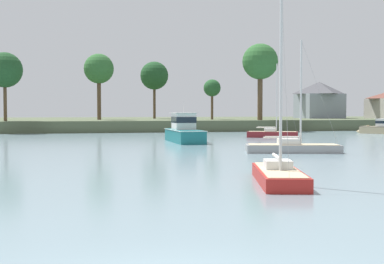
# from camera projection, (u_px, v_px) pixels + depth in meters

# --- Properties ---
(far_shore_bank) EXTENTS (220.60, 43.83, 1.88)m
(far_shore_bank) POSITION_uv_depth(u_px,v_px,m) (88.00, 124.00, 104.12)
(far_shore_bank) COLOR #4C563D
(far_shore_bank) RESTS_ON ground
(sailboat_red) EXTENTS (3.74, 7.48, 10.18)m
(sailboat_red) POSITION_uv_depth(u_px,v_px,m) (279.00, 179.00, 26.57)
(sailboat_red) COLOR #B2231E
(sailboat_red) RESTS_ON ground
(cruiser_teal) EXTENTS (3.10, 10.82, 5.58)m
(cruiser_teal) POSITION_uv_depth(u_px,v_px,m) (183.00, 135.00, 60.68)
(cruiser_teal) COLOR #196B70
(cruiser_teal) RESTS_ON ground
(sailboat_maroon) EXTENTS (6.84, 4.42, 10.30)m
(sailboat_maroon) POSITION_uv_depth(u_px,v_px,m) (272.00, 136.00, 69.82)
(sailboat_maroon) COLOR maroon
(sailboat_maroon) RESTS_ON ground
(sailboat_grey) EXTENTS (8.38, 4.17, 10.14)m
(sailboat_grey) POSITION_uv_depth(u_px,v_px,m) (293.00, 150.00, 45.35)
(sailboat_grey) COLOR gray
(sailboat_grey) RESTS_ON ground
(cruiser_sand) EXTENTS (6.80, 7.70, 3.88)m
(cruiser_sand) POSITION_uv_depth(u_px,v_px,m) (380.00, 130.00, 81.06)
(cruiser_sand) COLOR tan
(cruiser_sand) RESTS_ON ground
(shore_tree_left) EXTENTS (5.57, 5.57, 10.86)m
(shore_tree_left) POSITION_uv_depth(u_px,v_px,m) (5.00, 70.00, 82.81)
(shore_tree_left) COLOR brown
(shore_tree_left) RESTS_ON far_shore_bank
(shore_tree_center_right) EXTENTS (5.63, 5.63, 11.45)m
(shore_tree_center_right) POSITION_uv_depth(u_px,v_px,m) (154.00, 76.00, 105.48)
(shore_tree_center_right) COLOR brown
(shore_tree_center_right) RESTS_ON far_shore_bank
(shore_tree_inland_a) EXTENTS (5.33, 5.33, 11.80)m
(shore_tree_inland_a) POSITION_uv_depth(u_px,v_px,m) (99.00, 69.00, 93.84)
(shore_tree_inland_a) COLOR brown
(shore_tree_inland_a) RESTS_ON far_shore_bank
(shore_tree_far_left) EXTENTS (3.15, 3.15, 7.39)m
(shore_tree_far_left) POSITION_uv_depth(u_px,v_px,m) (212.00, 88.00, 96.70)
(shore_tree_far_left) COLOR brown
(shore_tree_far_left) RESTS_ON far_shore_bank
(shore_tree_inland_b) EXTENTS (6.22, 6.22, 13.29)m
(shore_tree_inland_b) POSITION_uv_depth(u_px,v_px,m) (260.00, 62.00, 91.38)
(shore_tree_inland_b) COLOR brown
(shore_tree_inland_b) RESTS_ON far_shore_bank
(cottage_eastern) EXTENTS (8.79, 9.02, 7.70)m
(cottage_eastern) POSITION_uv_depth(u_px,v_px,m) (319.00, 99.00, 111.59)
(cottage_eastern) COLOR gray
(cottage_eastern) RESTS_ON far_shore_bank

